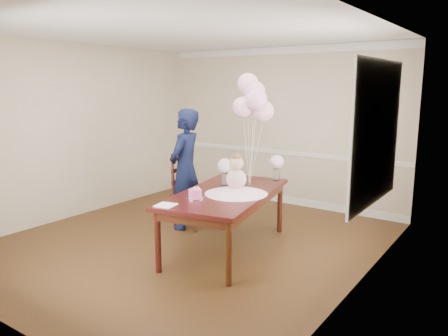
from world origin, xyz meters
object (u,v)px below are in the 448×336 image
dining_table_top (226,193)px  dining_chair_seat (193,195)px  birthday_cake (195,194)px  woman (185,169)px

dining_table_top → dining_chair_seat: (-0.93, 0.48, -0.25)m
birthday_cake → dining_chair_seat: size_ratio=0.32×
dining_chair_seat → dining_table_top: bearing=-26.3°
dining_chair_seat → woman: woman is taller
birthday_cake → dining_table_top: bearing=77.5°
dining_table_top → birthday_cake: 0.51m
dining_table_top → woman: size_ratio=1.17×
birthday_cake → woman: woman is taller
woman → birthday_cake: bearing=33.3°
dining_table_top → woman: (-1.00, 0.40, 0.13)m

